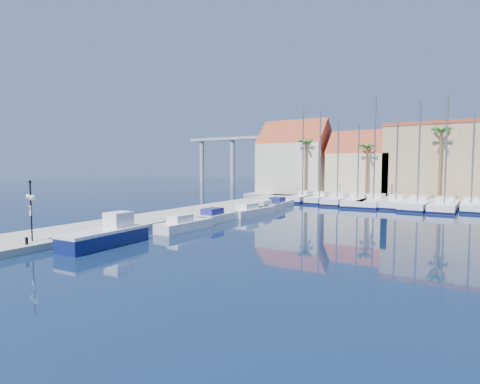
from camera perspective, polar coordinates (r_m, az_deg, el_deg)
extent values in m
plane|color=black|center=(25.26, -13.07, -8.72)|extent=(260.00, 260.00, 0.00)
cube|color=gray|center=(41.04, -8.89, -3.40)|extent=(6.00, 77.00, 0.50)
cube|color=gray|center=(66.19, 24.86, -0.91)|extent=(54.00, 16.00, 0.50)
cylinder|color=black|center=(28.52, -29.23, -2.52)|extent=(0.10, 0.10, 4.06)
cylinder|color=black|center=(28.69, -29.39, -0.66)|extent=(0.50, 0.21, 0.05)
cylinder|color=black|center=(28.19, -29.19, -0.73)|extent=(0.50, 0.21, 0.05)
sphere|color=white|center=(28.94, -29.49, -0.63)|extent=(0.37, 0.37, 0.37)
sphere|color=white|center=(27.94, -29.08, -0.76)|extent=(0.37, 0.37, 0.37)
cube|color=black|center=(28.38, -29.36, 1.35)|extent=(0.25, 0.19, 0.16)
cube|color=white|center=(28.50, -29.35, -2.33)|extent=(0.49, 0.19, 0.51)
cylinder|color=red|center=(28.49, -29.41, -2.23)|extent=(0.33, 0.12, 0.35)
cylinder|color=#1933A5|center=(28.49, -29.43, -2.23)|extent=(0.24, 0.09, 0.24)
cube|color=white|center=(28.54, -29.33, -3.04)|extent=(0.40, 0.15, 0.14)
cylinder|color=black|center=(27.65, -29.75, -6.49)|extent=(0.19, 0.19, 0.47)
cube|color=#0E1953|center=(27.55, -19.90, -6.78)|extent=(2.38, 6.43, 0.95)
cube|color=white|center=(27.45, -19.93, -5.59)|extent=(2.38, 6.43, 0.21)
cube|color=white|center=(28.21, -18.02, -4.10)|extent=(1.45, 1.75, 1.16)
cube|color=white|center=(32.49, -8.41, -5.09)|extent=(2.05, 5.70, 0.80)
cube|color=white|center=(31.98, -9.11, -3.98)|extent=(1.35, 2.02, 0.60)
cube|color=white|center=(37.08, -3.69, -3.93)|extent=(1.93, 6.01, 0.80)
cube|color=navy|center=(36.50, -4.23, -2.95)|extent=(1.35, 2.11, 0.60)
cube|color=white|center=(41.94, 1.66, -2.99)|extent=(2.80, 6.91, 0.80)
cube|color=white|center=(41.32, 1.12, -2.12)|extent=(1.73, 2.49, 0.60)
cube|color=white|center=(45.42, 3.86, -2.46)|extent=(2.02, 6.17, 0.80)
cube|color=white|center=(44.80, 3.49, -1.65)|extent=(1.40, 2.17, 0.60)
cube|color=white|center=(50.05, 5.97, -1.87)|extent=(2.75, 6.73, 0.80)
cube|color=navy|center=(49.37, 5.72, -1.13)|extent=(1.69, 2.43, 0.60)
cube|color=white|center=(58.56, 9.65, -0.95)|extent=(2.21, 8.08, 1.00)
cube|color=#0B0E3B|center=(58.59, 9.64, -1.26)|extent=(2.27, 8.14, 0.28)
cube|color=white|center=(59.24, 9.96, -0.12)|extent=(1.50, 2.44, 0.60)
cylinder|color=slate|center=(58.01, 9.58, 5.98)|extent=(0.20, 0.20, 13.11)
cube|color=white|center=(57.27, 12.13, -1.09)|extent=(2.24, 8.28, 1.00)
cube|color=#0B0E3B|center=(57.30, 12.12, -1.41)|extent=(2.30, 8.34, 0.28)
cube|color=white|center=(57.99, 12.40, -0.24)|extent=(1.53, 2.49, 0.60)
cylinder|color=slate|center=(56.68, 12.09, 5.68)|extent=(0.20, 0.20, 12.48)
cube|color=white|center=(56.34, 14.72, -1.22)|extent=(2.86, 9.84, 1.00)
cube|color=#0B0E3B|center=(56.37, 14.72, -1.54)|extent=(2.93, 9.91, 0.28)
cube|color=white|center=(57.22, 14.98, -0.34)|extent=(1.87, 2.99, 0.60)
cylinder|color=slate|center=(55.65, 14.71, 4.89)|extent=(0.20, 0.20, 10.96)
cube|color=white|center=(55.10, 17.55, -1.39)|extent=(3.68, 11.06, 1.00)
cube|color=#0B0E3B|center=(55.13, 17.54, -1.72)|extent=(3.74, 11.13, 0.28)
cube|color=white|center=(56.10, 17.75, -0.48)|extent=(2.23, 3.41, 0.60)
cylinder|color=slate|center=(54.33, 17.58, 4.43)|extent=(0.20, 0.20, 10.17)
cube|color=white|center=(54.55, 19.78, -1.49)|extent=(2.92, 10.72, 1.00)
cube|color=#0B0E3B|center=(54.58, 19.77, -1.83)|extent=(2.98, 10.78, 0.28)
cube|color=white|center=(55.52, 20.04, -0.58)|extent=(1.99, 3.23, 0.60)
cylinder|color=slate|center=(53.85, 19.85, 6.36)|extent=(0.20, 0.20, 13.87)
cube|color=white|center=(54.40, 22.74, -1.58)|extent=(3.26, 10.10, 1.00)
cube|color=#0B0E3B|center=(54.43, 22.73, -1.92)|extent=(3.32, 10.16, 0.28)
cube|color=white|center=(55.30, 22.99, -0.67)|extent=(2.01, 3.10, 0.60)
cylinder|color=slate|center=(53.68, 22.79, 4.34)|extent=(0.20, 0.20, 10.22)
cube|color=white|center=(53.59, 25.51, -1.74)|extent=(3.65, 11.34, 1.00)
cube|color=#0B0E3B|center=(53.62, 25.50, -2.08)|extent=(3.71, 11.40, 0.28)
cube|color=white|center=(54.62, 25.74, -0.81)|extent=(2.25, 3.48, 0.60)
cylinder|color=slate|center=(52.83, 25.64, 5.59)|extent=(0.20, 0.20, 12.66)
cube|color=white|center=(53.16, 28.72, -1.89)|extent=(3.29, 11.17, 1.00)
cube|color=#0B0E3B|center=(53.19, 28.71, -2.23)|extent=(3.35, 11.23, 0.28)
cube|color=white|center=(54.19, 28.85, -0.94)|extent=(2.14, 3.39, 0.60)
cylinder|color=slate|center=(52.41, 28.93, 5.69)|extent=(0.20, 0.20, 13.01)
cube|color=white|center=(54.16, 31.73, -1.90)|extent=(2.27, 8.67, 1.00)
cube|color=#0B0E3B|center=(54.19, 31.72, -2.23)|extent=(2.33, 8.73, 0.28)
cube|color=white|center=(54.95, 31.76, -0.98)|extent=(1.58, 2.60, 0.60)
cylinder|color=slate|center=(53.49, 31.96, 4.28)|extent=(0.20, 0.20, 10.66)
cube|color=beige|center=(70.10, 8.39, 3.56)|extent=(12.00, 9.00, 9.00)
cube|color=maroon|center=(70.21, 8.43, 7.24)|extent=(12.30, 9.00, 9.00)
cube|color=beige|center=(66.38, 17.98, 2.52)|extent=(10.00, 8.00, 7.00)
cube|color=maroon|center=(66.39, 18.04, 5.54)|extent=(10.30, 8.00, 8.00)
cube|color=#9A855F|center=(65.72, 27.62, 3.99)|extent=(14.00, 10.00, 11.00)
cube|color=maroon|center=(66.01, 27.78, 8.98)|extent=(14.20, 10.20, 0.50)
cylinder|color=brown|center=(63.97, 9.95, 3.50)|extent=(0.36, 0.36, 9.00)
sphere|color=#1C5819|center=(64.08, 10.00, 7.40)|extent=(2.60, 2.60, 2.60)
cylinder|color=brown|center=(61.05, 18.73, 2.86)|extent=(0.36, 0.36, 8.00)
sphere|color=#1C5819|center=(61.10, 18.81, 6.47)|extent=(2.60, 2.60, 2.60)
cylinder|color=brown|center=(59.66, 28.18, 3.53)|extent=(0.36, 0.36, 10.00)
sphere|color=#1C5819|center=(59.86, 28.34, 8.18)|extent=(2.60, 2.60, 2.60)
cube|color=#9E9E99|center=(114.21, 2.26, 8.29)|extent=(48.00, 2.20, 0.90)
cylinder|color=#9E9E99|center=(124.84, -5.83, 4.69)|extent=(1.40, 1.40, 14.00)
cylinder|color=#9E9E99|center=(117.99, -1.16, 4.75)|extent=(1.40, 1.40, 14.00)
cylinder|color=#9E9E99|center=(112.01, 4.05, 4.78)|extent=(1.40, 1.40, 14.00)
cylinder|color=#9E9E99|center=(107.05, 9.79, 4.77)|extent=(1.40, 1.40, 14.00)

